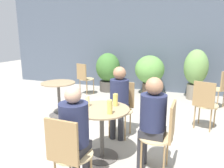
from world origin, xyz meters
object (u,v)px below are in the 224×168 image
cafe_table_far (59,92)px  bistro_chair_5 (84,76)px  seated_person_1 (152,115)px  potted_plant_1 (149,71)px  bistro_chair_6 (220,86)px  potted_plant_0 (108,70)px  bistro_chair_0 (68,151)px  beer_glass_2 (115,100)px  bistro_chair_4 (205,101)px  beer_glass_0 (87,101)px  cafe_table_near (102,122)px  seated_person_2 (119,96)px  potted_plant_2 (196,71)px  seated_person_0 (75,129)px  beer_glass_1 (110,107)px  bistro_chair_1 (164,131)px  bistro_chair_2 (122,104)px

cafe_table_far → bistro_chair_5: size_ratio=0.80×
seated_person_1 → potted_plant_1: (-0.68, 3.50, -0.03)m
bistro_chair_6 → potted_plant_0: 3.06m
bistro_chair_0 → beer_glass_2: bearing=-97.2°
bistro_chair_4 → beer_glass_0: (-1.56, -1.43, 0.25)m
cafe_table_near → seated_person_2: 0.70m
potted_plant_2 → bistro_chair_0: bearing=-105.9°
potted_plant_0 → beer_glass_2: bearing=-67.2°
cafe_table_far → seated_person_0: seated_person_0 is taller
beer_glass_0 → beer_glass_1: (0.39, -0.16, 0.01)m
beer_glass_1 → potted_plant_1: (-0.18, 3.62, -0.12)m
beer_glass_2 → bistro_chair_5: bearing=124.9°
cafe_table_far → bistro_chair_6: 3.60m
cafe_table_near → beer_glass_0: beer_glass_0 is taller
bistro_chair_1 → seated_person_2: seated_person_2 is taller
cafe_table_far → seated_person_1: bearing=-29.7°
beer_glass_0 → potted_plant_2: 3.71m
cafe_table_near → seated_person_1: (0.67, -0.02, 0.19)m
seated_person_1 → beer_glass_2: 0.58m
beer_glass_0 → bistro_chair_4: bearing=42.6°
beer_glass_2 → potted_plant_0: potted_plant_0 is taller
cafe_table_near → potted_plant_0: potted_plant_0 is taller
seated_person_1 → beer_glass_0: bearing=-91.0°
cafe_table_near → bistro_chair_1: 0.82m
bistro_chair_6 → potted_plant_2: potted_plant_2 is taller
bistro_chair_4 → beer_glass_0: bistro_chair_4 is taller
bistro_chair_2 → bistro_chair_0: bearing=-90.0°
bistro_chair_1 → beer_glass_2: 0.76m
bistro_chair_5 → potted_plant_1: size_ratio=0.80×
cafe_table_far → seated_person_2: size_ratio=0.60×
cafe_table_near → bistro_chair_1: bistro_chair_1 is taller
seated_person_0 → potted_plant_1: bearing=-88.3°
bistro_chair_6 → seated_person_1: seated_person_1 is taller
bistro_chair_2 → potted_plant_1: size_ratio=0.80×
seated_person_0 → potted_plant_1: (0.01, 4.15, -0.02)m
bistro_chair_1 → potted_plant_0: 4.08m
bistro_chair_0 → seated_person_2: bearing=-90.0°
cafe_table_far → bistro_chair_1: bistro_chair_1 is taller
beer_glass_1 → potted_plant_0: 3.90m
bistro_chair_4 → beer_glass_2: bistro_chair_4 is taller
seated_person_2 → beer_glass_1: 0.83m
seated_person_2 → potted_plant_1: bearing=92.6°
beer_glass_1 → bistro_chair_6: bearing=62.3°
bistro_chair_0 → seated_person_1: (0.70, 0.80, 0.18)m
bistro_chair_6 → seated_person_0: (-1.76, -3.52, 0.16)m
bistro_chair_5 → seated_person_1: seated_person_1 is taller
seated_person_0 → seated_person_2: 1.34m
bistro_chair_1 → bistro_chair_5: 3.84m
beer_glass_0 → beer_glass_2: size_ratio=0.88×
beer_glass_2 → seated_person_0: bearing=-100.4°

